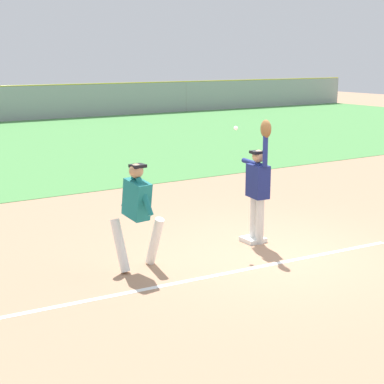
% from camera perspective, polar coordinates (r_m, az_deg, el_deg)
% --- Properties ---
extents(ground_plane, '(75.57, 75.57, 0.00)m').
position_cam_1_polar(ground_plane, '(10.53, 7.33, -5.68)').
color(ground_plane, tan).
extents(outfield_grass, '(52.83, 18.13, 0.01)m').
position_cam_1_polar(outfield_grass, '(23.85, -16.38, 4.34)').
color(outfield_grass, '#4C8C47').
rests_on(outfield_grass, ground_plane).
extents(chalk_foul_line, '(11.98, 0.95, 0.01)m').
position_cam_1_polar(chalk_foul_line, '(8.45, -12.32, -10.64)').
color(chalk_foul_line, white).
rests_on(chalk_foul_line, ground_plane).
extents(first_base, '(0.38, 0.38, 0.08)m').
position_cam_1_polar(first_base, '(11.02, 5.91, -4.57)').
color(first_base, white).
rests_on(first_base, ground_plane).
extents(fielder, '(0.31, 0.90, 2.28)m').
position_cam_1_polar(fielder, '(10.70, 6.43, 0.87)').
color(fielder, silver).
rests_on(fielder, ground_plane).
extents(runner, '(0.78, 0.85, 1.72)m').
position_cam_1_polar(runner, '(9.37, -5.33, -1.62)').
color(runner, white).
rests_on(runner, ground_plane).
extents(baseball, '(0.07, 0.07, 0.07)m').
position_cam_1_polar(baseball, '(10.47, 4.25, 6.17)').
color(baseball, white).
extents(parked_car_tan, '(4.59, 2.51, 1.25)m').
position_cam_1_polar(parked_car_tan, '(37.96, -12.02, 8.58)').
color(parked_car_tan, tan).
rests_on(parked_car_tan, ground_plane).
extents(parked_car_blue, '(4.59, 2.51, 1.25)m').
position_cam_1_polar(parked_car_blue, '(39.82, -4.65, 9.01)').
color(parked_car_blue, '#23389E').
rests_on(parked_car_blue, ground_plane).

